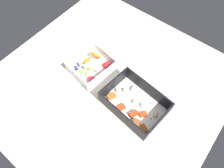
# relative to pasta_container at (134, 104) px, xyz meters

# --- Properties ---
(table_surface) EXTENTS (0.80, 0.80, 0.02)m
(table_surface) POSITION_rel_pasta_container_xyz_m (0.13, -0.02, -0.03)
(table_surface) COLOR beige
(table_surface) RESTS_ON ground
(pasta_container) EXTENTS (0.22, 0.17, 0.06)m
(pasta_container) POSITION_rel_pasta_container_xyz_m (0.00, 0.00, 0.00)
(pasta_container) COLOR white
(pasta_container) RESTS_ON table_surface
(fruit_bowl) EXTENTS (0.15, 0.16, 0.06)m
(fruit_bowl) POSITION_rel_pasta_container_xyz_m (0.22, -0.03, -0.00)
(fruit_bowl) COLOR white
(fruit_bowl) RESTS_ON table_surface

